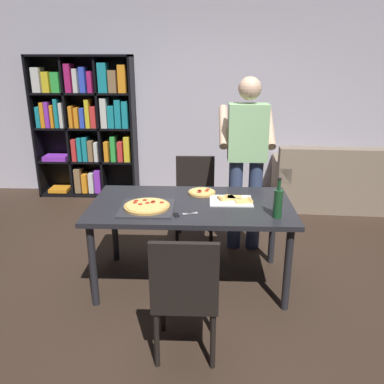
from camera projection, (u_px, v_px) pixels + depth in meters
ground_plane at (191, 281)px, 3.58m from camera, size 12.00×12.00×0.00m
back_wall at (199, 96)px, 5.59m from camera, size 6.40×0.10×2.80m
dining_table at (191, 211)px, 3.36m from camera, size 1.69×0.92×0.75m
chair_near_camera at (185, 291)px, 2.52m from camera, size 0.42×0.42×0.90m
chair_far_side at (195, 193)px, 4.31m from camera, size 0.42×0.42×0.90m
couch at (339, 184)px, 5.29m from camera, size 1.74×0.94×0.85m
bookshelf at (87, 124)px, 5.55m from camera, size 1.40×0.35×1.95m
person_serving_pizza at (247, 155)px, 3.93m from camera, size 0.55×0.54×1.75m
pepperoni_pizza_on_tray at (147, 207)px, 3.22m from camera, size 0.43×0.43×0.04m
pizza_slices_on_towel at (232, 200)px, 3.39m from camera, size 0.36×0.28×0.03m
wine_bottle at (278, 203)px, 3.02m from camera, size 0.07×0.07×0.32m
kitchen_scissors at (181, 214)px, 3.09m from camera, size 0.20×0.11×0.01m
second_pizza_plain at (202, 192)px, 3.58m from camera, size 0.25×0.25×0.03m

